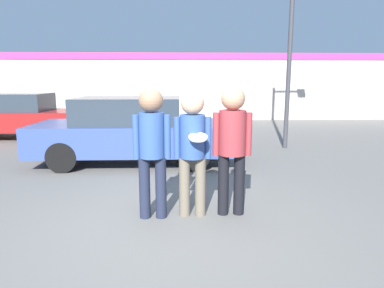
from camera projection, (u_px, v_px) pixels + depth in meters
The scene contains 9 objects.
ground_plane at pixel (175, 220), 4.63m from camera, with size 56.00×56.00×0.00m, color #66635E.
storefront_building at pixel (178, 86), 15.84m from camera, with size 24.00×0.22×3.08m.
person_left at pixel (152, 142), 4.52m from camera, with size 0.50×0.33×1.76m.
person_middle_with_frisbee at pixel (192, 143), 4.60m from camera, with size 0.51×0.53×1.72m.
person_right at pixel (232, 139), 4.63m from camera, with size 0.53×0.36×1.78m.
parked_car_near at pixel (132, 130), 7.72m from camera, with size 4.35×1.84×1.48m.
parked_car_far at pixel (15, 116), 11.10m from camera, with size 4.36×1.85×1.44m.
street_lamp at pixel (302, 0), 8.82m from camera, with size 1.53×0.35×6.35m.
shrub at pixel (95, 111), 15.20m from camera, with size 1.05×1.05×1.05m.
Camera 1 is at (0.07, -4.36, 1.86)m, focal length 32.00 mm.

